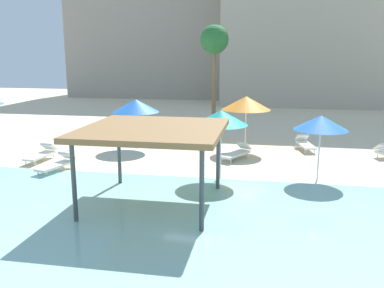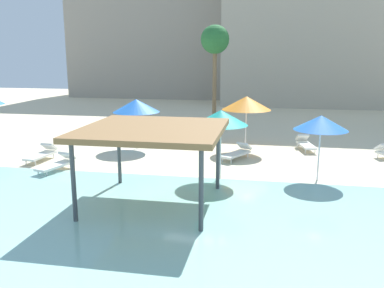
% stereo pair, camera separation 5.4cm
% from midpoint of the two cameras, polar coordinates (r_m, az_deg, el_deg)
% --- Properties ---
extents(ground_plane, '(80.00, 80.00, 0.00)m').
position_cam_midpoint_polar(ground_plane, '(15.31, -0.48, -6.39)').
color(ground_plane, beige).
extents(lagoon_water, '(44.00, 13.50, 0.04)m').
position_cam_midpoint_polar(lagoon_water, '(10.60, -6.01, -15.30)').
color(lagoon_water, '#99D1C6').
rests_on(lagoon_water, ground).
extents(shade_pavilion, '(4.49, 4.49, 2.62)m').
position_cam_midpoint_polar(shade_pavilion, '(13.35, -5.50, 1.70)').
color(shade_pavilion, '#42474C').
rests_on(shade_pavilion, ground).
extents(beach_umbrella_orange_2, '(2.49, 2.49, 2.80)m').
position_cam_midpoint_polar(beach_umbrella_orange_2, '(21.23, 7.41, 5.62)').
color(beach_umbrella_orange_2, silver).
rests_on(beach_umbrella_orange_2, ground).
extents(beach_umbrella_blue_4, '(2.43, 2.43, 2.61)m').
position_cam_midpoint_polar(beach_umbrella_blue_4, '(21.70, -7.82, 5.26)').
color(beach_umbrella_blue_4, silver).
rests_on(beach_umbrella_blue_4, ground).
extents(beach_umbrella_teal_5, '(2.13, 2.13, 2.77)m').
position_cam_midpoint_polar(beach_umbrella_teal_5, '(16.18, 3.91, 3.65)').
color(beach_umbrella_teal_5, silver).
rests_on(beach_umbrella_teal_5, ground).
extents(beach_umbrella_blue_6, '(2.08, 2.08, 2.59)m').
position_cam_midpoint_polar(beach_umbrella_blue_6, '(16.79, 17.26, 2.82)').
color(beach_umbrella_blue_6, silver).
rests_on(beach_umbrella_blue_6, ground).
extents(lounge_chair_1, '(1.44, 1.95, 0.74)m').
position_cam_midpoint_polar(lounge_chair_1, '(19.75, 6.19, -1.13)').
color(lounge_chair_1, white).
rests_on(lounge_chair_1, ground).
extents(lounge_chair_3, '(1.10, 1.99, 0.74)m').
position_cam_midpoint_polar(lounge_chair_3, '(18.57, -18.11, -2.56)').
color(lounge_chair_3, white).
rests_on(lounge_chair_3, ground).
extents(lounge_chair_4, '(0.98, 1.98, 0.74)m').
position_cam_midpoint_polar(lounge_chair_4, '(22.35, 15.24, 0.09)').
color(lounge_chair_4, white).
rests_on(lounge_chair_4, ground).
extents(lounge_chair_5, '(0.74, 1.94, 0.74)m').
position_cam_midpoint_polar(lounge_chair_5, '(20.61, -20.07, -1.25)').
color(lounge_chair_5, white).
rests_on(lounge_chair_5, ground).
extents(palm_tree_0, '(1.90, 1.90, 6.78)m').
position_cam_midpoint_polar(palm_tree_0, '(28.26, 3.05, 13.85)').
color(palm_tree_0, brown).
rests_on(palm_tree_0, ground).
extents(hotel_block_0, '(22.12, 10.97, 15.11)m').
position_cam_midpoint_polar(hotel_block_0, '(50.57, -2.72, 15.39)').
color(hotel_block_0, '#9E9384').
rests_on(hotel_block_0, ground).
extents(hotel_block_1, '(19.99, 9.36, 18.67)m').
position_cam_midpoint_polar(hotel_block_1, '(43.72, 18.46, 17.60)').
color(hotel_block_1, '#B2A893').
rests_on(hotel_block_1, ground).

